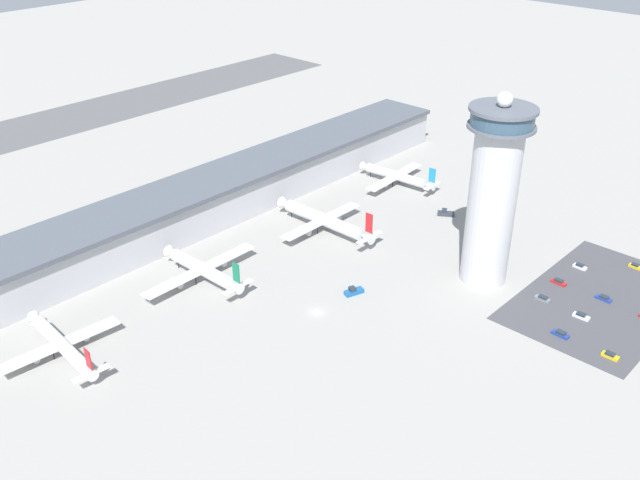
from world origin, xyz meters
The scene contains 18 objects.
ground_plane centered at (0.00, 0.00, 0.00)m, with size 1000.00×1000.00×0.00m, color gray.
terminal_building centered at (0.00, 70.00, 7.87)m, with size 272.35×25.00×15.54m.
control_tower centered at (49.56, -24.99, 29.63)m, with size 19.45×19.45×59.96m.
parking_lot_surface centered at (63.02, -57.73, 0.00)m, with size 64.00×40.00×0.01m, color #424247.
airplane_gate_bravo centered at (-60.66, 35.39, 3.62)m, with size 33.44×35.84×11.05m.
airplane_gate_charlie centered at (-11.51, 37.84, 4.23)m, with size 41.93×34.44×12.65m.
airplane_gate_delta centered at (38.90, 33.09, 4.32)m, with size 36.79×42.82×13.53m.
airplane_gate_echo centered at (88.07, 38.89, 3.84)m, with size 34.03×34.88×11.36m.
service_truck_catering centered at (14.94, -1.40, 0.85)m, with size 6.39×4.04×2.46m.
service_truck_fuel centered at (78.54, 8.57, 0.90)m, with size 5.17×6.34×2.60m.
car_blue_compact centered at (50.77, -44.98, 0.55)m, with size 1.86×4.68×1.42m.
car_navy_sedan centered at (37.70, -57.20, 0.59)m, with size 2.00×4.76×1.53m.
car_grey_coupe centered at (76.23, -44.72, 0.56)m, with size 1.93×4.41×1.45m.
car_black_suv centered at (63.42, -58.24, 0.55)m, with size 2.06×4.76×1.41m.
car_silver_sedan centered at (62.64, -44.20, 0.61)m, with size 1.81×4.73×1.58m.
car_green_van centered at (49.93, -57.49, 0.56)m, with size 2.06×4.82×1.45m.
car_maroon_suv centered at (37.69, -71.28, 0.55)m, with size 1.87×4.48×1.42m.
car_white_wagon centered at (88.65, -57.66, 0.52)m, with size 1.91×4.08×1.36m.
Camera 1 is at (-125.09, -118.02, 117.19)m, focal length 40.00 mm.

